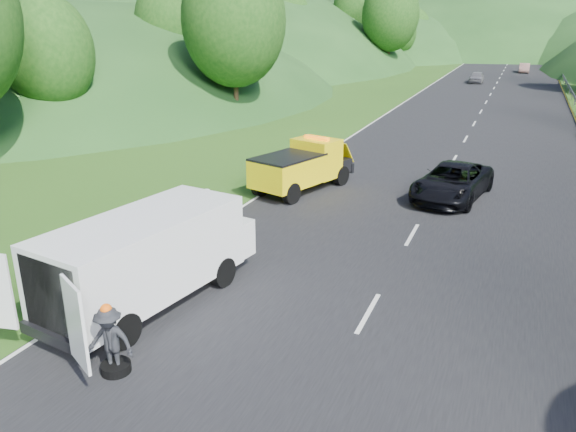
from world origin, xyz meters
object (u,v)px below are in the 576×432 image
at_px(tow_truck, 303,166).
at_px(passing_suv, 451,199).
at_px(spare_tire, 117,372).
at_px(woman, 210,228).
at_px(white_van, 149,255).
at_px(worker, 114,374).
at_px(child, 198,263).
at_px(suitcase, 175,232).

xyz_separation_m(tow_truck, passing_suv, (6.23, 1.19, -1.10)).
bearing_deg(tow_truck, spare_tire, -68.02).
bearing_deg(woman, passing_suv, -56.04).
bearing_deg(white_van, passing_suv, 72.73).
bearing_deg(worker, child, 92.16).
distance_m(tow_truck, worker, 14.39).
bearing_deg(passing_suv, woman, -128.02).
height_order(child, worker, worker).
distance_m(suitcase, spare_tire, 7.71).
height_order(tow_truck, suitcase, tow_truck).
bearing_deg(woman, worker, -171.63).
xyz_separation_m(tow_truck, white_van, (0.05, -11.28, 0.29)).
relative_size(suitcase, spare_tire, 0.89).
distance_m(spare_tire, passing_suv, 16.21).
height_order(white_van, passing_suv, white_van).
relative_size(child, spare_tire, 1.60).
relative_size(woman, child, 1.43).
xyz_separation_m(woman, suitcase, (-0.55, -1.42, 0.29)).
xyz_separation_m(white_van, child, (-0.22, 2.68, -1.39)).
xyz_separation_m(child, suitcase, (-1.77, 1.43, 0.29)).
height_order(suitcase, passing_suv, passing_suv).
height_order(worker, spare_tire, worker).
bearing_deg(white_van, suitcase, 124.91).
xyz_separation_m(white_van, suitcase, (-1.99, 4.11, -1.10)).
xyz_separation_m(white_van, worker, (1.13, -3.02, -1.39)).
distance_m(tow_truck, woman, 6.02).
xyz_separation_m(tow_truck, child, (-0.17, -8.60, -1.10)).
xyz_separation_m(tow_truck, worker, (1.17, -14.30, -1.10)).
distance_m(white_van, spare_tire, 3.44).
relative_size(worker, passing_suv, 0.30).
bearing_deg(child, suitcase, 168.54).
bearing_deg(woman, child, -165.12).
relative_size(woman, worker, 0.93).
height_order(tow_truck, child, tow_truck).
bearing_deg(child, passing_suv, 84.37).
relative_size(tow_truck, passing_suv, 1.07).
bearing_deg(tow_truck, woman, -86.38).
relative_size(suitcase, passing_suv, 0.11).
xyz_separation_m(suitcase, spare_tire, (3.12, -7.04, -0.29)).
height_order(worker, suitcase, worker).
height_order(woman, passing_suv, woman).
bearing_deg(passing_suv, child, -113.51).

